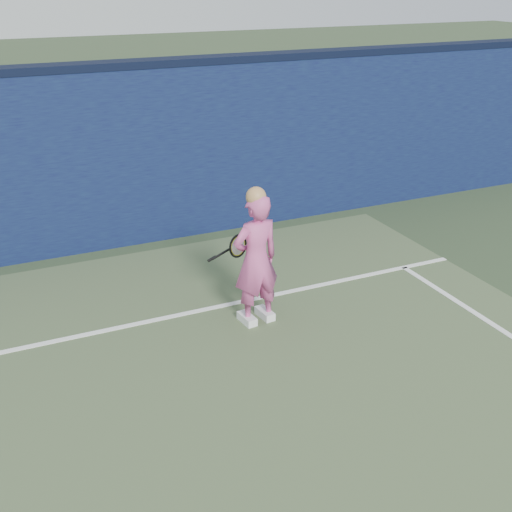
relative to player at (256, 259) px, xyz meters
name	(u,v)px	position (x,y,z in m)	size (l,w,h in m)	color
backstop_wall	(1,173)	(-2.38, 2.97, 0.47)	(24.00, 0.40, 2.50)	#0D0F39
player	(256,259)	(0.00, 0.00, 0.00)	(0.60, 0.43, 1.62)	#CC4F92
racket	(236,247)	(-0.06, 0.44, -0.01)	(0.54, 0.16, 0.29)	black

